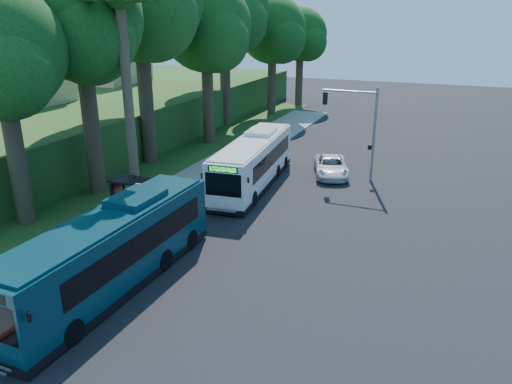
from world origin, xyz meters
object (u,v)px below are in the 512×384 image
at_px(bus_shelter, 135,191).
at_px(white_bus, 254,161).
at_px(teal_bus, 113,249).
at_px(pickup, 331,166).

bearing_deg(bus_shelter, white_bus, 63.80).
bearing_deg(white_bus, teal_bus, -96.93).
bearing_deg(white_bus, bus_shelter, -121.84).
bearing_deg(pickup, teal_bus, -122.66).
bearing_deg(teal_bus, bus_shelter, 118.90).
xyz_separation_m(bus_shelter, white_bus, (4.23, 8.60, 0.02)).
xyz_separation_m(teal_bus, pickup, (5.06, 20.23, -1.13)).
xyz_separation_m(bus_shelter, pickup, (8.93, 13.04, -1.06)).
relative_size(white_bus, teal_bus, 0.99).
height_order(bus_shelter, pickup, bus_shelter).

